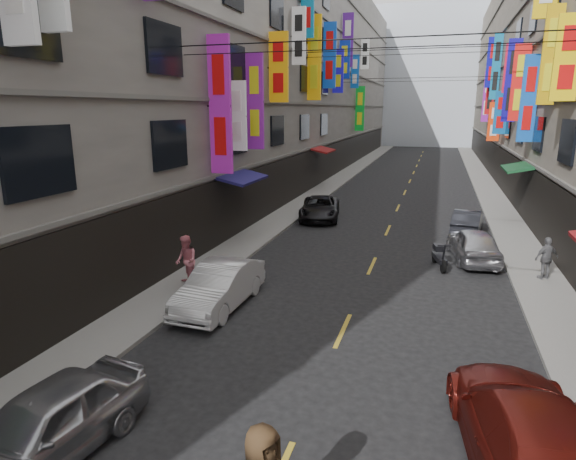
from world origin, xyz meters
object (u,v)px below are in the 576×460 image
Objects in this scene: pedestrian_lfar at (186,261)px; pedestrian_rfar at (547,258)px; car_left_near at (45,426)px; car_right_near at (530,435)px; car_left_mid at (220,286)px; car_right_far at (467,221)px; car_left_far at (320,208)px; scooter_far_right at (439,257)px; car_right_mid at (473,245)px.

pedestrian_lfar is 1.14× the size of pedestrian_rfar.
car_left_near is 0.78× the size of car_right_near.
pedestrian_lfar reaches higher than car_left_mid.
car_right_far is at bearing 58.14° from car_left_mid.
car_left_mid is 13.04m from car_left_far.
pedestrian_lfar is 12.68m from pedestrian_rfar.
pedestrian_lfar is (-9.58, -10.92, 0.39)m from car_right_far.
car_left_near is at bearing -88.95° from car_left_mid.
scooter_far_right is at bearing -90.11° from car_right_near.
car_right_near reaches higher than car_left_near.
car_right_far is 2.09× the size of pedestrian_lfar.
car_left_near is 16.46m from car_right_mid.
car_right_near is 1.40× the size of car_right_far.
scooter_far_right is 0.43× the size of car_left_mid.
car_left_mid is 10.76m from car_right_mid.
car_left_mid is at bearing -99.92° from car_left_far.
car_left_mid is at bearing 28.61° from scooter_far_right.
scooter_far_right is 6.13m from car_right_far.
pedestrian_lfar is at bearing 24.22° from car_right_mid.
car_right_near is at bearing 22.79° from car_left_near.
pedestrian_rfar is at bearing 132.04° from car_right_mid.
car_right_near is at bearing -30.70° from car_left_mid.
scooter_far_right is at bearing 74.03° from pedestrian_lfar.
car_right_near is 11.53m from pedestrian_lfar.
car_left_far is 12.60m from pedestrian_rfar.
car_right_far is (7.81, 19.16, -0.08)m from car_left_near.
car_right_near is 12.34m from car_right_mid.
car_right_mid is 2.29× the size of pedestrian_lfar.
car_right_mid is (7.82, 14.48, 0.00)m from car_left_near.
car_left_far is at bearing 97.67° from car_left_near.
car_left_near reaches higher than car_right_far.
scooter_far_right is 0.44× the size of car_left_near.
pedestrian_lfar is at bearing 56.22° from car_right_far.
car_left_mid is at bearing 64.59° from car_right_far.
pedestrian_rfar is at bearing 63.42° from pedestrian_lfar.
car_right_mid is 4.67m from car_right_far.
car_right_far is (1.29, 5.99, 0.16)m from scooter_far_right.
car_left_mid is 1.14× the size of car_right_far.
car_right_far is at bearing -116.56° from scooter_far_right.
pedestrian_rfar reaches higher than car_left_near.
car_left_mid is 0.93× the size of car_left_far.
pedestrian_rfar is at bearing 117.04° from car_right_far.
car_left_far is at bearing 0.32° from car_right_far.
car_left_far is (0.04, 20.13, -0.06)m from car_left_near.
scooter_far_right is 0.44× the size of car_right_mid.
car_right_far is (7.76, -0.98, -0.02)m from car_left_far.
pedestrian_lfar is at bearing 148.31° from car_left_mid.
car_left_near is at bearing 75.33° from car_right_far.
pedestrian_rfar is (2.13, 10.45, 0.15)m from car_right_near.
car_left_far is 0.88× the size of car_right_near.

